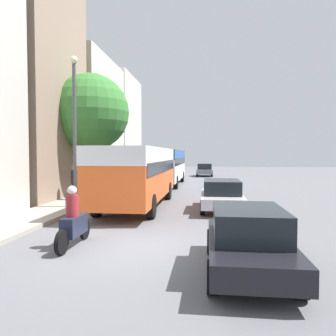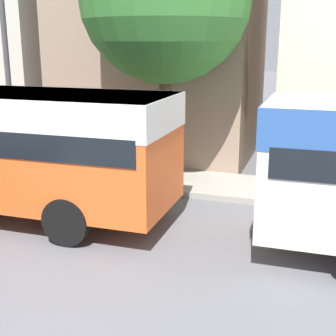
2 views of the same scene
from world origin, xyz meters
TOP-DOWN VIEW (x-y plane):
  - ground_plane at (0.00, 0.00)m, footprint 120.00×120.00m
  - building_midblock at (-8.93, 9.13)m, footprint 5.47×6.54m
  - building_far_terrace at (-8.75, 17.75)m, footprint 5.11×8.76m
  - building_end_row at (-8.79, 26.45)m, footprint 5.18×7.94m
  - bus_lead at (-1.58, 7.07)m, footprint 2.57×9.24m
  - bus_following at (-1.68, 18.65)m, footprint 2.56×10.12m
  - motorcycle_behind_lead at (-1.92, -0.01)m, footprint 0.38×2.24m
  - car_crossing at (1.47, 30.23)m, footprint 1.90×4.19m
  - car_far_curb at (2.47, 6.60)m, footprint 1.93×4.40m
  - car_distant at (2.70, -1.45)m, footprint 1.79×3.98m
  - pedestrian_near_curb at (-5.34, 8.19)m, footprint 0.40×0.40m
  - street_tree at (-5.21, 10.44)m, footprint 4.62×4.62m
  - lamp_post at (-4.35, 5.93)m, footprint 0.36×0.36m

SIDE VIEW (x-z plane):
  - ground_plane at x=0.00m, z-range 0.00..0.00m
  - motorcycle_behind_lead at x=-1.92m, z-range -0.18..1.55m
  - car_far_curb at x=2.47m, z-range 0.04..1.44m
  - car_distant at x=2.70m, z-range 0.03..1.46m
  - car_crossing at x=1.47m, z-range 0.03..1.52m
  - pedestrian_near_curb at x=-5.34m, z-range 0.17..2.00m
  - bus_lead at x=-1.58m, z-range 0.44..3.35m
  - bus_following at x=-1.68m, z-range 0.45..3.39m
  - lamp_post at x=-4.35m, z-range 0.73..7.72m
  - street_tree at x=-5.21m, z-range 1.48..8.77m
  - building_far_terrace at x=-8.75m, z-range 0.00..10.47m
  - building_end_row at x=-8.79m, z-range 0.00..11.00m
  - building_midblock at x=-8.93m, z-range 0.00..13.87m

